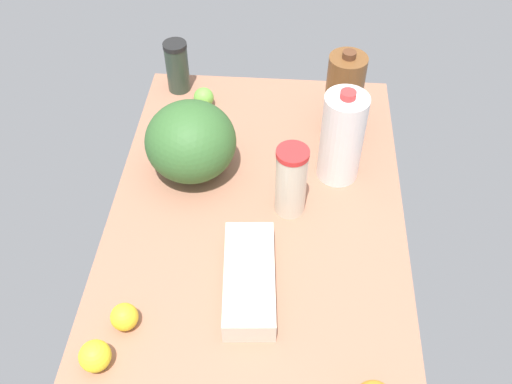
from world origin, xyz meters
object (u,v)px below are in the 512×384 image
chocolate_milk_jug (344,95)px  lemon_near_front (124,317)px  lemon_by_jug (95,356)px  egg_carton (250,279)px  milk_jug (342,137)px  tumbler_cup (291,181)px  shaker_bottle (177,67)px  lime_beside_bowl (204,98)px  watermelon (191,141)px

chocolate_milk_jug → lemon_near_front: 85.00cm
chocolate_milk_jug → lemon_by_jug: 94.98cm
egg_carton → lemon_by_jug: lemon_by_jug is taller
milk_jug → tumbler_cup: size_ratio=1.36×
shaker_bottle → lime_beside_bowl: bearing=48.3°
shaker_bottle → lime_beside_bowl: 13.21cm
egg_carton → chocolate_milk_jug: size_ratio=1.07×
shaker_bottle → chocolate_milk_jug: (15.68, 50.56, 4.11)cm
watermelon → egg_carton: 42.18cm
lemon_near_front → lemon_by_jug: lemon_by_jug is taller
lemon_near_front → watermelon: bearing=171.0°
lime_beside_bowl → lemon_by_jug: bearing=-7.0°
shaker_bottle → tumbler_cup: bearing=37.3°
chocolate_milk_jug → milk_jug: bearing=-3.4°
lemon_by_jug → watermelon: bearing=168.8°
chocolate_milk_jug → lemon_near_front: (69.27, -48.36, -9.43)cm
egg_carton → shaker_bottle: size_ratio=1.70×
egg_carton → lemon_by_jug: (21.29, -30.15, 0.28)cm
chocolate_milk_jug → watermelon: bearing=-63.4°
lemon_near_front → tumbler_cup: bearing=136.6°
egg_carton → tumbler_cup: bearing=157.1°
watermelon → chocolate_milk_jug: 45.54cm
milk_jug → lime_beside_bowl: (-26.47, -40.41, -9.98)cm
watermelon → milk_jug: (-1.55, 39.54, 2.64)cm
shaker_bottle → lemon_by_jug: size_ratio=2.50×
milk_jug → shaker_bottle: bearing=-124.9°
watermelon → lemon_near_front: size_ratio=3.97×
shaker_bottle → milk_jug: milk_jug is taller
shaker_bottle → lemon_by_jug: 94.64cm
egg_carton → lemon_by_jug: bearing=-59.2°
watermelon → shaker_bottle: watermelon is taller
shaker_bottle → milk_jug: 60.49cm
chocolate_milk_jug → lime_beside_bowl: size_ratio=4.28×
milk_jug → lime_beside_bowl: milk_jug is taller
milk_jug → lime_beside_bowl: bearing=-123.2°
shaker_bottle → watermelon: bearing=15.4°
chocolate_milk_jug → lime_beside_bowl: 43.26cm
egg_carton → lemon_by_jug: 36.91cm
lemon_by_jug → shaker_bottle: bearing=179.0°
shaker_bottle → lime_beside_bowl: shaker_bottle is taller
watermelon → tumbler_cup: 29.60cm
tumbler_cup → watermelon: bearing=-114.6°
lemon_near_front → lemon_by_jug: 10.30cm
shaker_bottle → lemon_by_jug: (94.49, -1.64, -5.04)cm
milk_jug → lemon_near_front: (50.42, -47.23, -10.02)cm
lemon_by_jug → lime_beside_bowl: bearing=173.0°
egg_carton → chocolate_milk_jug: bearing=154.6°
milk_jug → lemon_by_jug: bearing=-40.4°
egg_carton → lemon_near_front: 28.81cm
chocolate_milk_jug → egg_carton: bearing=-21.0°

